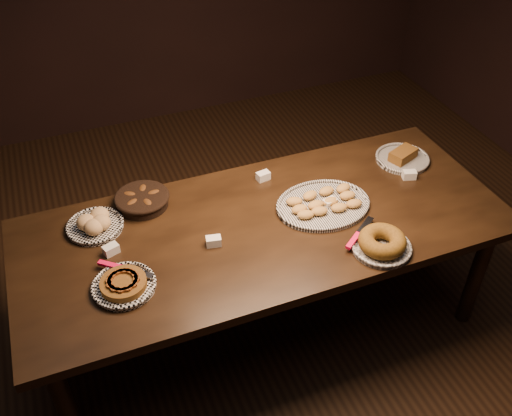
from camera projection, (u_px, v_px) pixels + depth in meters
name	position (u px, v px, depth m)	size (l,w,h in m)	color
ground	(264.00, 323.00, 3.26)	(5.00, 5.00, 0.00)	black
buffet_table	(265.00, 235.00, 2.83)	(2.40, 1.00, 0.75)	black
apple_tart_plate	(124.00, 284.00, 2.44)	(0.28, 0.32, 0.05)	white
madeleine_platter	(323.00, 204.00, 2.87)	(0.48, 0.39, 0.05)	black
bundt_cake_plate	(382.00, 243.00, 2.62)	(0.31, 0.34, 0.09)	black
croissant_basket	(142.00, 199.00, 2.87)	(0.32, 0.32, 0.07)	black
bread_roll_plate	(95.00, 224.00, 2.73)	(0.28, 0.28, 0.09)	white
loaf_plate	(402.00, 158.00, 3.19)	(0.30, 0.30, 0.07)	black
tent_cards	(271.00, 207.00, 2.85)	(1.68, 0.45, 0.04)	white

